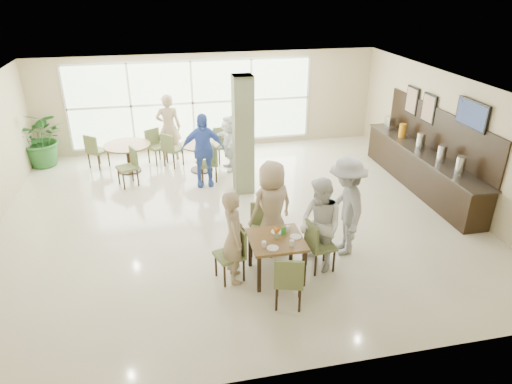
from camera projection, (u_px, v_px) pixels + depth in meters
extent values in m
plane|color=beige|center=(236.00, 215.00, 10.04)|extent=(10.00, 10.00, 0.00)
plane|color=white|center=(233.00, 88.00, 8.83)|extent=(10.00, 10.00, 0.00)
plane|color=#C7B78F|center=(210.00, 102.00, 13.41)|extent=(10.00, 0.00, 10.00)
plane|color=#C7B78F|center=(296.00, 287.00, 5.47)|extent=(10.00, 0.00, 10.00)
plane|color=#C7B78F|center=(451.00, 139.00, 10.37)|extent=(0.00, 9.00, 9.00)
plane|color=silver|center=(193.00, 103.00, 13.29)|extent=(7.00, 0.00, 7.00)
cube|color=#696F4D|center=(243.00, 136.00, 10.57)|extent=(0.45, 0.45, 2.80)
cube|color=brown|center=(276.00, 240.00, 7.72)|extent=(0.91, 0.91, 0.05)
cube|color=black|center=(259.00, 274.00, 7.47)|extent=(0.06, 0.06, 0.70)
cube|color=black|center=(304.00, 268.00, 7.61)|extent=(0.06, 0.06, 0.70)
cube|color=black|center=(250.00, 249.00, 8.14)|extent=(0.06, 0.06, 0.70)
cube|color=black|center=(291.00, 244.00, 8.29)|extent=(0.06, 0.06, 0.70)
cylinder|color=brown|center=(127.00, 145.00, 11.98)|extent=(1.21, 1.21, 0.04)
cylinder|color=black|center=(129.00, 159.00, 12.14)|extent=(0.10, 0.10, 0.71)
cylinder|color=black|center=(130.00, 170.00, 12.29)|extent=(0.60, 0.60, 0.03)
cylinder|color=brown|center=(200.00, 144.00, 12.04)|extent=(1.05, 1.05, 0.04)
cylinder|color=black|center=(201.00, 158.00, 12.20)|extent=(0.10, 0.10, 0.71)
cylinder|color=black|center=(202.00, 169.00, 12.34)|extent=(0.60, 0.60, 0.03)
cylinder|color=white|center=(292.00, 243.00, 7.49)|extent=(0.08, 0.08, 0.10)
cylinder|color=white|center=(264.00, 244.00, 7.45)|extent=(0.08, 0.08, 0.10)
cylinder|color=white|center=(288.00, 228.00, 7.92)|extent=(0.08, 0.08, 0.10)
cylinder|color=white|center=(273.00, 248.00, 7.42)|extent=(0.20, 0.20, 0.01)
cylinder|color=white|center=(277.00, 232.00, 7.90)|extent=(0.20, 0.20, 0.01)
cylinder|color=white|center=(296.00, 237.00, 7.75)|extent=(0.20, 0.20, 0.01)
cylinder|color=#99B27F|center=(277.00, 236.00, 7.68)|extent=(0.07, 0.07, 0.12)
sphere|color=orange|center=(278.00, 230.00, 7.64)|extent=(0.07, 0.07, 0.07)
sphere|color=orange|center=(275.00, 229.00, 7.65)|extent=(0.07, 0.07, 0.07)
sphere|color=orange|center=(276.00, 231.00, 7.61)|extent=(0.07, 0.07, 0.07)
cube|color=green|center=(284.00, 231.00, 7.79)|extent=(0.10, 0.06, 0.15)
cube|color=black|center=(421.00, 170.00, 11.16)|extent=(0.60, 4.60, 0.90)
cube|color=black|center=(424.00, 152.00, 10.96)|extent=(0.64, 4.70, 0.04)
cube|color=black|center=(438.00, 130.00, 10.78)|extent=(0.04, 4.60, 1.00)
cylinder|color=silver|center=(460.00, 165.00, 9.62)|extent=(0.20, 0.20, 0.40)
cylinder|color=silver|center=(442.00, 154.00, 10.24)|extent=(0.20, 0.20, 0.40)
cylinder|color=silver|center=(421.00, 141.00, 11.04)|extent=(0.20, 0.20, 0.40)
cylinder|color=orange|center=(402.00, 131.00, 11.84)|extent=(0.18, 0.18, 0.36)
cube|color=silver|center=(390.00, 123.00, 12.46)|extent=(0.18, 0.30, 0.36)
cube|color=black|center=(472.00, 114.00, 9.50)|extent=(0.06, 1.00, 0.58)
cube|color=#7F99CC|center=(471.00, 114.00, 9.50)|extent=(0.01, 0.92, 0.50)
cube|color=black|center=(429.00, 108.00, 11.05)|extent=(0.04, 0.55, 0.70)
cube|color=brown|center=(428.00, 109.00, 11.04)|extent=(0.01, 0.47, 0.62)
cube|color=black|center=(412.00, 100.00, 11.75)|extent=(0.04, 0.55, 0.70)
cube|color=brown|center=(411.00, 100.00, 11.75)|extent=(0.01, 0.47, 0.62)
imported|color=#276328|center=(42.00, 138.00, 12.33)|extent=(1.56, 1.56, 1.56)
imported|color=tan|center=(234.00, 237.00, 7.59)|extent=(0.40, 0.61, 1.67)
imported|color=tan|center=(272.00, 207.00, 8.41)|extent=(0.99, 0.74, 1.80)
imported|color=white|center=(320.00, 225.00, 7.90)|extent=(0.89, 1.00, 1.72)
imported|color=#9B9B9D|center=(346.00, 207.00, 8.33)|extent=(0.82, 1.29, 1.90)
imported|color=#4468CE|center=(203.00, 150.00, 11.10)|extent=(1.09, 0.63, 1.84)
imported|color=white|center=(230.00, 143.00, 12.09)|extent=(0.69, 1.42, 1.49)
imported|color=tan|center=(169.00, 127.00, 12.70)|extent=(0.72, 0.50, 1.88)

